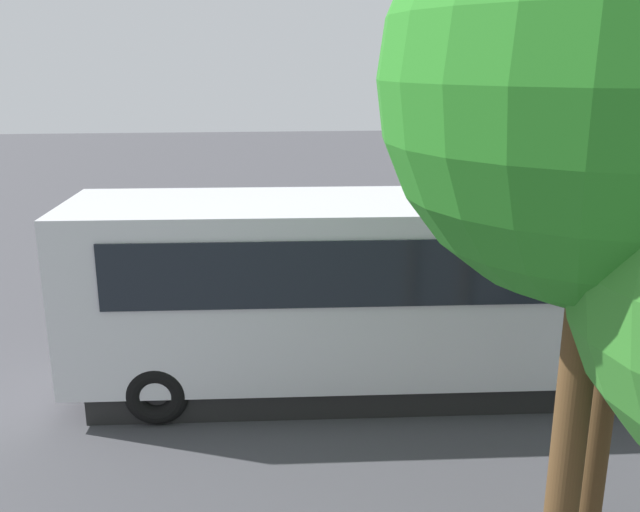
# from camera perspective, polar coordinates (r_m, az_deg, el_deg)

# --- Properties ---
(ground_plane) EXTENTS (80.00, 80.00, 0.00)m
(ground_plane) POSITION_cam_1_polar(r_m,az_deg,el_deg) (16.33, 7.97, -3.58)
(ground_plane) COLOR #424247
(tour_bus) EXTENTS (10.04, 2.92, 3.25)m
(tour_bus) POSITION_cam_1_polar(r_m,az_deg,el_deg) (11.50, 4.56, -3.22)
(tour_bus) COLOR silver
(tour_bus) RESTS_ON ground_plane
(spectator_far_left) EXTENTS (0.57, 0.32, 1.72)m
(spectator_far_left) POSITION_cam_1_polar(r_m,az_deg,el_deg) (14.92, 10.68, -1.45)
(spectator_far_left) COLOR black
(spectator_far_left) RESTS_ON ground_plane
(spectator_left) EXTENTS (0.58, 0.37, 1.76)m
(spectator_left) POSITION_cam_1_polar(r_m,az_deg,el_deg) (14.44, 6.01, -1.73)
(spectator_left) COLOR #473823
(spectator_left) RESTS_ON ground_plane
(spectator_centre) EXTENTS (0.58, 0.35, 1.73)m
(spectator_centre) POSITION_cam_1_polar(r_m,az_deg,el_deg) (14.35, 1.54, -1.85)
(spectator_centre) COLOR black
(spectator_centre) RESTS_ON ground_plane
(spectator_right) EXTENTS (0.58, 0.35, 1.76)m
(spectator_right) POSITION_cam_1_polar(r_m,az_deg,el_deg) (14.02, -3.68, -2.22)
(spectator_right) COLOR #473823
(spectator_right) RESTS_ON ground_plane
(spectator_far_right) EXTENTS (0.58, 0.37, 1.73)m
(spectator_far_right) POSITION_cam_1_polar(r_m,az_deg,el_deg) (14.19, -8.64, -2.24)
(spectator_far_right) COLOR black
(spectator_far_right) RESTS_ON ground_plane
(parked_motorcycle_silver) EXTENTS (2.03, 0.72, 0.99)m
(parked_motorcycle_silver) POSITION_cam_1_polar(r_m,az_deg,el_deg) (14.06, 7.38, -4.72)
(parked_motorcycle_silver) COLOR black
(parked_motorcycle_silver) RESTS_ON ground_plane
(stunt_motorcycle) EXTENTS (1.98, 0.82, 1.69)m
(stunt_motorcycle) POSITION_cam_1_polar(r_m,az_deg,el_deg) (17.64, -3.77, 1.43)
(stunt_motorcycle) COLOR black
(stunt_motorcycle) RESTS_ON ground_plane
(traffic_cone) EXTENTS (0.34, 0.34, 0.63)m
(traffic_cone) POSITION_cam_1_polar(r_m,az_deg,el_deg) (18.70, 2.80, 0.06)
(traffic_cone) COLOR orange
(traffic_cone) RESTS_ON ground_plane
(tree_left) EXTENTS (2.81, 2.81, 6.29)m
(tree_left) POSITION_cam_1_polar(r_m,az_deg,el_deg) (7.58, 24.48, 8.73)
(tree_left) COLOR #51381E
(tree_left) RESTS_ON ground_plane
(tree_right) EXTENTS (3.77, 3.77, 7.70)m
(tree_right) POSITION_cam_1_polar(r_m,az_deg,el_deg) (6.18, 23.12, 15.78)
(tree_right) COLOR #51381E
(tree_right) RESTS_ON ground_plane
(bay_line_a) EXTENTS (0.10, 3.83, 0.01)m
(bay_line_a) POSITION_cam_1_polar(r_m,az_deg,el_deg) (18.99, 21.13, -1.72)
(bay_line_a) COLOR white
(bay_line_a) RESTS_ON ground_plane
(bay_line_b) EXTENTS (0.10, 3.76, 0.01)m
(bay_line_b) POSITION_cam_1_polar(r_m,az_deg,el_deg) (18.05, 14.20, -2.01)
(bay_line_b) COLOR white
(bay_line_b) RESTS_ON ground_plane
(bay_line_c) EXTENTS (0.11, 4.62, 0.01)m
(bay_line_c) POSITION_cam_1_polar(r_m,az_deg,el_deg) (17.39, 6.63, -2.29)
(bay_line_c) COLOR white
(bay_line_c) RESTS_ON ground_plane
(bay_line_d) EXTENTS (0.11, 4.64, 0.01)m
(bay_line_d) POSITION_cam_1_polar(r_m,az_deg,el_deg) (17.07, -1.37, -2.55)
(bay_line_d) COLOR white
(bay_line_d) RESTS_ON ground_plane
(bay_line_e) EXTENTS (0.10, 3.67, 0.01)m
(bay_line_e) POSITION_cam_1_polar(r_m,az_deg,el_deg) (17.08, -9.53, -2.76)
(bay_line_e) COLOR white
(bay_line_e) RESTS_ON ground_plane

